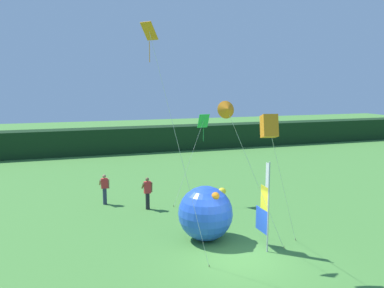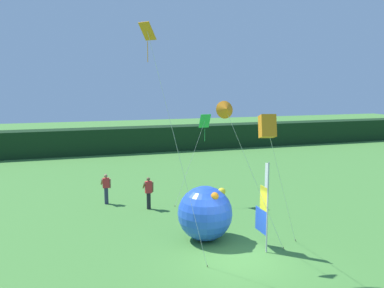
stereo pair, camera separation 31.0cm
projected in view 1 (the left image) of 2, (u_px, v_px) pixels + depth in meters
The scene contains 10 objects.
ground_plane at pixel (239, 259), 15.60m from camera, with size 120.00×120.00×0.00m, color #478438.
distant_treeline at pixel (126, 140), 39.65m from camera, with size 80.00×2.40×2.43m, color black.
banner_flag at pixel (265, 207), 16.27m from camera, with size 0.06×1.03×3.69m.
person_near_banner at pixel (105, 188), 22.49m from camera, with size 0.55×0.48×1.71m.
person_mid_field at pixel (147, 192), 21.60m from camera, with size 0.55×0.48×1.75m.
inflatable_balloon at pixel (206, 213), 17.36m from camera, with size 2.36×2.36×2.36m.
kite_orange_diamond_0 at pixel (155, 53), 13.81m from camera, with size 2.28×1.06×8.77m.
kite_orange_delta_1 at pixel (227, 110), 14.88m from camera, with size 2.99×0.37×6.13m.
kite_orange_box_2 at pixel (269, 126), 13.86m from camera, with size 2.98×2.50×5.71m.
kite_green_diamond_3 at pixel (202, 125), 22.37m from camera, with size 2.17×0.56×5.04m.
Camera 1 is at (-6.45, -13.40, 6.73)m, focal length 37.73 mm.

